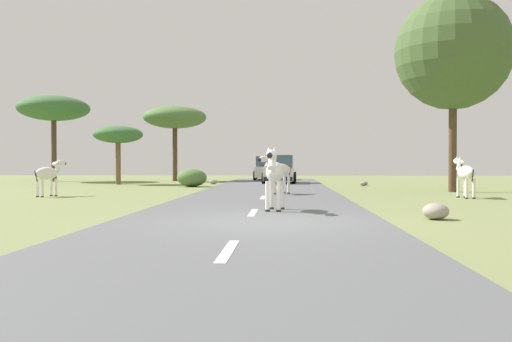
{
  "coord_description": "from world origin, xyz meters",
  "views": [
    {
      "loc": [
        0.34,
        -11.74,
        1.3
      ],
      "look_at": [
        -0.65,
        6.68,
        1.03
      ],
      "focal_mm": 38.5,
      "sensor_mm": 36.0,
      "label": 1
    }
  ],
  "objects_px": {
    "tree_0": "(175,118)",
    "tree_2": "(118,135)",
    "zebra_3": "(465,173)",
    "tree_3": "(453,52)",
    "bush_0": "(189,180)",
    "car_0": "(280,170)",
    "rock_3": "(436,211)",
    "car_1": "(267,169)",
    "zebra_1": "(48,174)",
    "rock_4": "(213,182)",
    "zebra_0": "(275,173)",
    "bush_1": "(192,178)",
    "tree_1": "(54,109)",
    "rock_1": "(364,183)",
    "zebra_2": "(278,170)"
  },
  "relations": [
    {
      "from": "zebra_3",
      "to": "rock_3",
      "type": "relative_size",
      "value": 2.67
    },
    {
      "from": "rock_4",
      "to": "zebra_3",
      "type": "bearing_deg",
      "value": -49.23
    },
    {
      "from": "car_1",
      "to": "rock_4",
      "type": "distance_m",
      "value": 8.31
    },
    {
      "from": "rock_1",
      "to": "rock_4",
      "type": "height_order",
      "value": "rock_4"
    },
    {
      "from": "tree_1",
      "to": "zebra_0",
      "type": "bearing_deg",
      "value": -55.68
    },
    {
      "from": "zebra_1",
      "to": "rock_1",
      "type": "distance_m",
      "value": 17.5
    },
    {
      "from": "zebra_1",
      "to": "car_0",
      "type": "distance_m",
      "value": 16.26
    },
    {
      "from": "tree_2",
      "to": "zebra_2",
      "type": "bearing_deg",
      "value": -47.21
    },
    {
      "from": "zebra_1",
      "to": "rock_4",
      "type": "distance_m",
      "value": 13.71
    },
    {
      "from": "zebra_3",
      "to": "tree_2",
      "type": "height_order",
      "value": "tree_2"
    },
    {
      "from": "tree_0",
      "to": "tree_2",
      "type": "relative_size",
      "value": 1.51
    },
    {
      "from": "tree_1",
      "to": "tree_2",
      "type": "height_order",
      "value": "tree_1"
    },
    {
      "from": "rock_4",
      "to": "bush_1",
      "type": "bearing_deg",
      "value": -100.09
    },
    {
      "from": "bush_1",
      "to": "tree_3",
      "type": "bearing_deg",
      "value": -20.59
    },
    {
      "from": "rock_4",
      "to": "tree_2",
      "type": "bearing_deg",
      "value": -171.68
    },
    {
      "from": "zebra_0",
      "to": "tree_3",
      "type": "bearing_deg",
      "value": -119.62
    },
    {
      "from": "zebra_1",
      "to": "tree_2",
      "type": "bearing_deg",
      "value": 118.34
    },
    {
      "from": "tree_1",
      "to": "rock_3",
      "type": "height_order",
      "value": "tree_1"
    },
    {
      "from": "bush_1",
      "to": "car_1",
      "type": "bearing_deg",
      "value": 71.92
    },
    {
      "from": "zebra_1",
      "to": "rock_4",
      "type": "bearing_deg",
      "value": 93.52
    },
    {
      "from": "zebra_3",
      "to": "bush_0",
      "type": "bearing_deg",
      "value": 129.43
    },
    {
      "from": "zebra_0",
      "to": "bush_1",
      "type": "xyz_separation_m",
      "value": [
        -4.84,
        15.43,
        -0.55
      ]
    },
    {
      "from": "zebra_0",
      "to": "rock_3",
      "type": "xyz_separation_m",
      "value": [
        3.74,
        -1.56,
        -0.85
      ]
    },
    {
      "from": "zebra_1",
      "to": "rock_3",
      "type": "distance_m",
      "value": 14.92
    },
    {
      "from": "car_1",
      "to": "tree_2",
      "type": "bearing_deg",
      "value": -136.95
    },
    {
      "from": "zebra_3",
      "to": "car_0",
      "type": "distance_m",
      "value": 15.38
    },
    {
      "from": "tree_3",
      "to": "rock_1",
      "type": "bearing_deg",
      "value": 114.45
    },
    {
      "from": "car_0",
      "to": "bush_0",
      "type": "height_order",
      "value": "car_0"
    },
    {
      "from": "zebra_2",
      "to": "car_1",
      "type": "distance_m",
      "value": 19.16
    },
    {
      "from": "bush_1",
      "to": "rock_3",
      "type": "height_order",
      "value": "bush_1"
    },
    {
      "from": "tree_2",
      "to": "rock_1",
      "type": "height_order",
      "value": "tree_2"
    },
    {
      "from": "tree_1",
      "to": "zebra_2",
      "type": "bearing_deg",
      "value": -44.46
    },
    {
      "from": "zebra_1",
      "to": "car_0",
      "type": "height_order",
      "value": "car_0"
    },
    {
      "from": "zebra_3",
      "to": "tree_3",
      "type": "distance_m",
      "value": 6.92
    },
    {
      "from": "rock_1",
      "to": "tree_0",
      "type": "bearing_deg",
      "value": 149.3
    },
    {
      "from": "zebra_0",
      "to": "car_0",
      "type": "distance_m",
      "value": 20.06
    },
    {
      "from": "zebra_3",
      "to": "bush_0",
      "type": "relative_size",
      "value": 1.6
    },
    {
      "from": "car_0",
      "to": "tree_2",
      "type": "xyz_separation_m",
      "value": [
        -9.78,
        -1.66,
        2.14
      ]
    },
    {
      "from": "car_0",
      "to": "tree_3",
      "type": "distance_m",
      "value": 13.37
    },
    {
      "from": "car_0",
      "to": "rock_3",
      "type": "relative_size",
      "value": 7.13
    },
    {
      "from": "car_0",
      "to": "bush_1",
      "type": "distance_m",
      "value": 6.65
    },
    {
      "from": "zebra_3",
      "to": "car_0",
      "type": "bearing_deg",
      "value": 110.02
    },
    {
      "from": "tree_2",
      "to": "rock_3",
      "type": "xyz_separation_m",
      "value": [
        13.6,
        -19.96,
        -2.8
      ]
    },
    {
      "from": "zebra_2",
      "to": "zebra_3",
      "type": "bearing_deg",
      "value": -139.62
    },
    {
      "from": "bush_0",
      "to": "car_0",
      "type": "bearing_deg",
      "value": 19.43
    },
    {
      "from": "bush_0",
      "to": "rock_3",
      "type": "relative_size",
      "value": 1.67
    },
    {
      "from": "tree_2",
      "to": "zebra_1",
      "type": "bearing_deg",
      "value": -85.3
    },
    {
      "from": "tree_0",
      "to": "rock_3",
      "type": "bearing_deg",
      "value": -66.53
    },
    {
      "from": "rock_3",
      "to": "car_1",
      "type": "bearing_deg",
      "value": 99.62
    },
    {
      "from": "rock_3",
      "to": "rock_4",
      "type": "bearing_deg",
      "value": 110.81
    }
  ]
}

